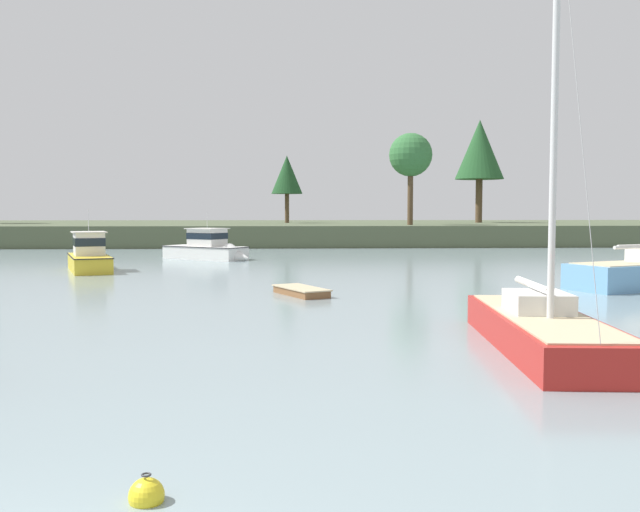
{
  "coord_description": "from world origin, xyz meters",
  "views": [
    {
      "loc": [
        3.08,
        -5.57,
        3.46
      ],
      "look_at": [
        5.06,
        34.86,
        0.85
      ],
      "focal_mm": 39.35,
      "sensor_mm": 36.0,
      "label": 1
    }
  ],
  "objects": [
    {
      "name": "far_shore_bank",
      "position": [
        0.0,
        80.13,
        1.03
      ],
      "size": [
        173.03,
        42.25,
        2.06
      ],
      "primitive_type": "cube",
      "color": "#4C563D",
      "rests_on": "ground"
    },
    {
      "name": "shore_tree_far_left",
      "position": [
        26.22,
        77.5,
        10.68
      ],
      "size": [
        5.77,
        5.77,
        12.24
      ],
      "color": "brown",
      "rests_on": "far_shore_bank"
    },
    {
      "name": "cruiser_yellow",
      "position": [
        -8.44,
        35.84,
        0.52
      ],
      "size": [
        4.23,
        7.23,
        4.24
      ],
      "color": "gold",
      "rests_on": "ground"
    },
    {
      "name": "shore_tree_inland_b",
      "position": [
        15.57,
        64.29,
        8.97
      ],
      "size": [
        4.32,
        4.32,
        9.16
      ],
      "color": "brown",
      "rests_on": "far_shore_bank"
    },
    {
      "name": "mooring_buoy_yellow",
      "position": [
        1.42,
        2.65,
        0.08
      ],
      "size": [
        0.43,
        0.43,
        0.48
      ],
      "color": "yellow",
      "rests_on": "ground"
    },
    {
      "name": "dinghy_wood",
      "position": [
        3.71,
        23.07,
        0.12
      ],
      "size": [
        2.46,
        3.36,
        0.45
      ],
      "color": "brown",
      "rests_on": "ground"
    },
    {
      "name": "shore_tree_left_mid",
      "position": [
        3.24,
        76.53,
        7.62
      ],
      "size": [
        3.64,
        3.64,
        7.85
      ],
      "color": "brown",
      "rests_on": "far_shore_bank"
    },
    {
      "name": "sailboat_red",
      "position": [
        9.49,
        11.54,
        0.25
      ],
      "size": [
        2.96,
        8.54,
        11.45
      ],
      "color": "#B2231E",
      "rests_on": "ground"
    },
    {
      "name": "cruiser_white",
      "position": [
        -2.18,
        44.65,
        0.52
      ],
      "size": [
        7.12,
        5.98,
        4.16
      ],
      "color": "white",
      "rests_on": "ground"
    }
  ]
}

